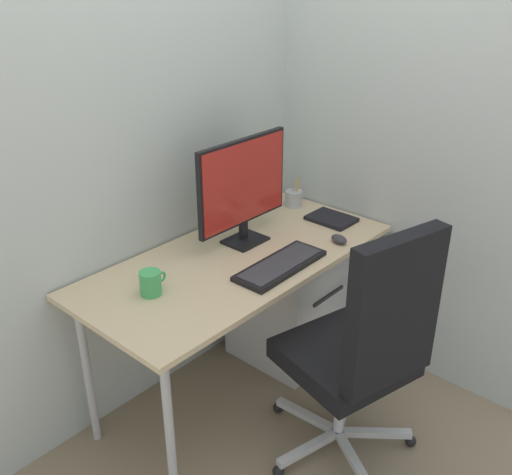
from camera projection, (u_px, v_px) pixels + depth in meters
ground_plane at (240, 390)px, 2.84m from camera, size 8.00×8.00×0.00m
wall_back at (173, 93)px, 2.46m from camera, size 2.66×0.04×2.80m
wall_side_right at (377, 84)px, 2.65m from camera, size 0.04×1.88×2.80m
desk at (239, 269)px, 2.55m from camera, size 1.46×0.68×0.74m
office_chair at (364, 345)px, 2.20m from camera, size 0.65×0.65×1.10m
filing_cabinet at (289, 300)px, 3.01m from camera, size 0.48×0.49×0.62m
monitor at (243, 186)px, 2.54m from camera, size 0.53×0.15×0.48m
keyboard at (280, 265)px, 2.43m from camera, size 0.45×0.17×0.02m
mouse at (339, 239)px, 2.63m from camera, size 0.07×0.10×0.04m
pen_holder at (294, 198)px, 3.02m from camera, size 0.09×0.09×0.16m
notebook at (331, 219)px, 2.86m from camera, size 0.17×0.22×0.02m
coffee_mug at (151, 283)px, 2.22m from camera, size 0.12×0.08×0.10m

